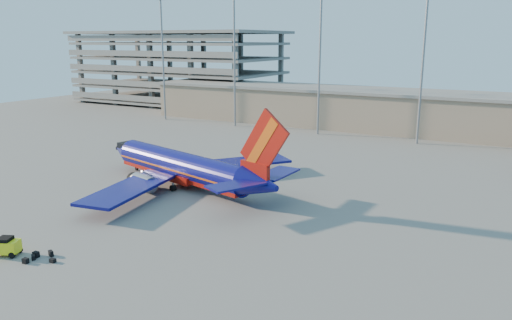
# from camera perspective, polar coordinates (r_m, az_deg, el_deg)

# --- Properties ---
(ground) EXTENTS (220.00, 220.00, 0.00)m
(ground) POSITION_cam_1_polar(r_m,az_deg,el_deg) (62.05, -4.98, -4.27)
(ground) COLOR slate
(ground) RESTS_ON ground
(terminal_building) EXTENTS (122.00, 16.00, 8.50)m
(terminal_building) POSITION_cam_1_polar(r_m,az_deg,el_deg) (110.24, 16.77, 5.38)
(terminal_building) COLOR gray
(terminal_building) RESTS_ON ground
(parking_garage) EXTENTS (62.00, 32.00, 21.40)m
(parking_garage) POSITION_cam_1_polar(r_m,az_deg,el_deg) (155.66, -8.77, 10.77)
(parking_garage) COLOR slate
(parking_garage) RESTS_ON ground
(light_mast_row) EXTENTS (101.60, 1.60, 28.65)m
(light_mast_row) POSITION_cam_1_polar(r_m,az_deg,el_deg) (98.90, 12.83, 12.44)
(light_mast_row) COLOR gray
(light_mast_row) RESTS_ON ground
(aircraft_main) EXTENTS (34.11, 32.38, 11.78)m
(aircraft_main) POSITION_cam_1_polar(r_m,az_deg,el_deg) (66.52, -8.09, -0.88)
(aircraft_main) COLOR #0D0D65
(aircraft_main) RESTS_ON ground
(baggage_tug) EXTENTS (2.75, 2.27, 1.71)m
(baggage_tug) POSITION_cam_1_polar(r_m,az_deg,el_deg) (50.88, -26.71, -8.77)
(baggage_tug) COLOR #F4F315
(baggage_tug) RESTS_ON ground
(luggage_pile) EXTENTS (2.72, 2.56, 0.53)m
(luggage_pile) POSITION_cam_1_polar(r_m,az_deg,el_deg) (48.95, -23.54, -10.13)
(luggage_pile) COLOR black
(luggage_pile) RESTS_ON ground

